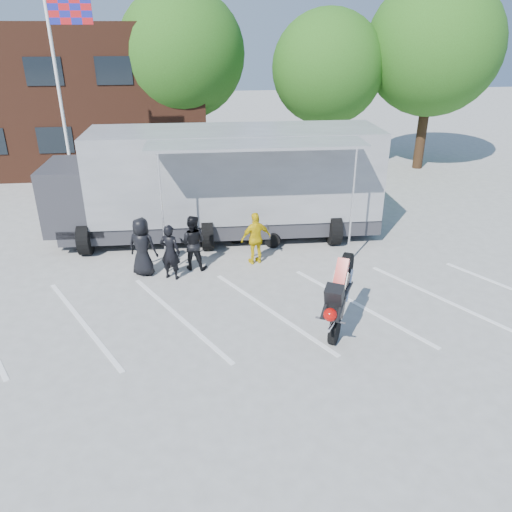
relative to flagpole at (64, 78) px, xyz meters
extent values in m
plane|color=#A8A8A3|center=(6.24, -10.00, -5.05)|extent=(100.00, 100.00, 0.00)
cube|color=white|center=(6.24, -9.00, -5.05)|extent=(18.09, 13.33, 0.01)
cube|color=#4C2618|center=(-3.76, 8.00, -1.55)|extent=(18.00, 8.00, 7.00)
cylinder|color=white|center=(-0.26, 0.00, -1.05)|extent=(0.12, 0.12, 8.00)
cube|color=red|center=(0.54, 0.00, 2.25)|extent=(1.50, 0.04, 0.90)
cylinder|color=#382314|center=(4.24, 6.00, -3.43)|extent=(0.50, 0.50, 3.24)
sphere|color=#244912|center=(4.24, 6.00, 0.53)|extent=(6.12, 6.12, 6.12)
cylinder|color=#382314|center=(11.24, 5.00, -3.61)|extent=(0.50, 0.50, 2.88)
sphere|color=#244912|center=(11.24, 5.00, -0.09)|extent=(5.44, 5.44, 5.44)
cylinder|color=#382314|center=(16.24, 4.50, -3.34)|extent=(0.50, 0.50, 3.42)
sphere|color=#244912|center=(16.24, 4.50, 0.84)|extent=(6.46, 6.46, 6.46)
imported|color=black|center=(2.99, -6.41, -4.16)|extent=(1.02, 0.84, 1.78)
imported|color=black|center=(3.81, -6.77, -4.21)|extent=(0.72, 0.61, 1.68)
imported|color=black|center=(4.46, -6.20, -4.20)|extent=(0.97, 0.83, 1.71)
imported|color=yellow|center=(6.41, -6.03, -4.22)|extent=(1.05, 0.66, 1.66)
camera|label=1|loc=(4.71, -20.16, 1.76)|focal=35.00mm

